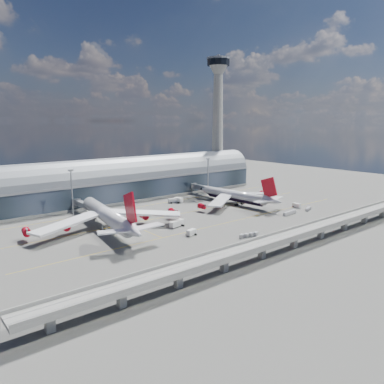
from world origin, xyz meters
TOP-DOWN VIEW (x-y plane):
  - ground at (0.00, 0.00)m, footprint 500.00×500.00m
  - taxi_lines at (0.00, 22.11)m, footprint 200.00×80.12m
  - terminal at (0.00, 77.99)m, footprint 200.00×30.00m
  - control_tower at (85.00, 83.00)m, footprint 19.00×19.00m
  - guideway at (-0.00, -55.00)m, footprint 220.00×8.50m
  - floodlight_mast_left at (-50.00, 55.00)m, footprint 3.00×0.70m
  - floodlight_mast_right at (50.00, 55.00)m, footprint 3.00×0.70m
  - airliner_left at (-47.93, 16.35)m, footprint 75.72×79.68m
  - airliner_right at (40.43, 16.79)m, footprint 61.92×64.73m
  - jet_bridge_left at (-44.04, 53.12)m, footprint 4.40×28.00m
  - jet_bridge_right at (43.82, 51.18)m, footprint 4.40×32.00m
  - service_truck_0 at (-41.31, 6.39)m, footprint 4.00×8.36m
  - service_truck_1 at (-22.60, -15.41)m, footprint 5.26×3.38m
  - service_truck_2 at (-19.14, 0.33)m, footprint 9.07×4.63m
  - service_truck_3 at (62.57, -11.87)m, footprint 2.60×5.37m
  - service_truck_4 at (15.18, 44.31)m, footprint 3.71×6.00m
  - service_truck_5 at (11.90, 46.09)m, footprint 6.01×4.25m
  - cargo_train_0 at (-3.79, -33.65)m, footprint 10.20×3.85m
  - cargo_train_1 at (44.63, -20.16)m, footprint 11.20×2.71m
  - cargo_train_2 at (61.49, -20.69)m, footprint 7.41×3.87m

SIDE VIEW (x-z plane):
  - ground at x=0.00m, z-range 0.00..0.00m
  - taxi_lines at x=0.00m, z-range 0.00..0.01m
  - cargo_train_2 at x=61.49m, z-range 0.04..1.67m
  - cargo_train_0 at x=-3.79m, z-range 0.04..1.72m
  - cargo_train_1 at x=44.63m, z-range 0.04..1.89m
  - service_truck_3 at x=62.57m, z-range 0.03..2.54m
  - service_truck_5 at x=11.90m, z-range 0.03..2.75m
  - service_truck_1 at x=-22.60m, z-range 0.01..2.83m
  - service_truck_4 at x=15.18m, z-range 0.01..3.25m
  - service_truck_2 at x=-19.14m, z-range 0.07..3.23m
  - service_truck_0 at x=-41.31m, z-range 0.06..3.38m
  - jet_bridge_left at x=-44.04m, z-range 1.55..8.80m
  - jet_bridge_right at x=43.82m, z-range 1.56..8.81m
  - guideway at x=0.00m, z-range 1.69..8.89m
  - airliner_right at x=40.43m, z-range -4.94..15.59m
  - airliner_left at x=-47.93m, z-range -5.21..19.10m
  - terminal at x=0.00m, z-range -2.66..25.34m
  - floodlight_mast_left at x=-50.00m, z-range 0.78..26.48m
  - floodlight_mast_right at x=50.00m, z-range 0.78..26.48m
  - control_tower at x=85.00m, z-range 0.14..103.14m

